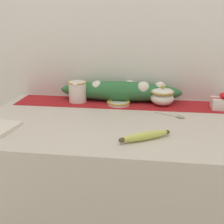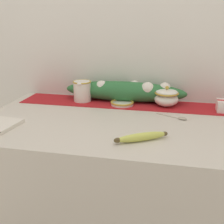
% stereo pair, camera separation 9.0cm
% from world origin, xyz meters
% --- Properties ---
extents(countertop, '(1.26, 0.76, 0.86)m').
position_xyz_m(countertop, '(0.00, 0.00, 0.43)').
color(countertop, beige).
rests_on(countertop, ground_plane).
extents(back_wall, '(2.06, 0.04, 2.40)m').
position_xyz_m(back_wall, '(0.00, 0.40, 1.20)').
color(back_wall, silver).
rests_on(back_wall, ground_plane).
extents(table_runner, '(1.16, 0.21, 0.00)m').
position_xyz_m(table_runner, '(0.00, 0.27, 0.87)').
color(table_runner, '#A8191E').
rests_on(table_runner, countertop).
extents(cream_pitcher, '(0.10, 0.12, 0.12)m').
position_xyz_m(cream_pitcher, '(-0.24, 0.27, 0.93)').
color(cream_pitcher, white).
rests_on(cream_pitcher, countertop).
extents(sugar_bowl, '(0.13, 0.13, 0.11)m').
position_xyz_m(sugar_bowl, '(0.24, 0.27, 0.92)').
color(sugar_bowl, white).
rests_on(sugar_bowl, countertop).
extents(small_dish, '(0.13, 0.13, 0.02)m').
position_xyz_m(small_dish, '(-0.00, 0.23, 0.88)').
color(small_dish, white).
rests_on(small_dish, countertop).
extents(banana, '(0.21, 0.14, 0.03)m').
position_xyz_m(banana, '(0.15, -0.21, 0.88)').
color(banana, '#CCD156').
rests_on(banana, countertop).
extents(spoon, '(0.15, 0.08, 0.01)m').
position_xyz_m(spoon, '(0.31, 0.08, 0.87)').
color(spoon, '#A89E89').
rests_on(spoon, countertop).
extents(gift_box, '(0.12, 0.10, 0.09)m').
position_xyz_m(gift_box, '(0.55, 0.24, 0.90)').
color(gift_box, silver).
rests_on(gift_box, countertop).
extents(poinsettia_garland, '(0.70, 0.12, 0.12)m').
position_xyz_m(poinsettia_garland, '(-0.00, 0.31, 0.93)').
color(poinsettia_garland, '#2D6B38').
rests_on(poinsettia_garland, countertop).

